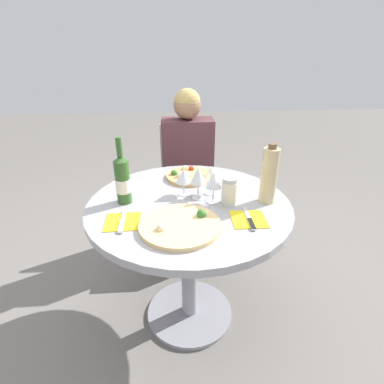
{
  "coord_description": "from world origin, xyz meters",
  "views": [
    {
      "loc": [
        -0.08,
        -1.29,
        1.45
      ],
      "look_at": [
        0.01,
        -0.09,
        0.86
      ],
      "focal_mm": 28.0,
      "sensor_mm": 36.0,
      "label": 1
    }
  ],
  "objects_px": {
    "dining_table": "(189,228)",
    "seated_diner": "(188,183)",
    "chair_behind_diner": "(187,186)",
    "pizza_large": "(180,225)",
    "tall_carafe": "(269,175)",
    "wine_bottle": "(123,180)"
  },
  "relations": [
    {
      "from": "dining_table",
      "to": "seated_diner",
      "type": "bearing_deg",
      "value": 86.67
    },
    {
      "from": "chair_behind_diner",
      "to": "pizza_large",
      "type": "bearing_deg",
      "value": 85.04
    },
    {
      "from": "dining_table",
      "to": "tall_carafe",
      "type": "relative_size",
      "value": 3.39
    },
    {
      "from": "tall_carafe",
      "to": "seated_diner",
      "type": "bearing_deg",
      "value": 115.05
    },
    {
      "from": "seated_diner",
      "to": "wine_bottle",
      "type": "distance_m",
      "value": 0.84
    },
    {
      "from": "dining_table",
      "to": "wine_bottle",
      "type": "distance_m",
      "value": 0.42
    },
    {
      "from": "chair_behind_diner",
      "to": "pizza_large",
      "type": "distance_m",
      "value": 1.12
    },
    {
      "from": "chair_behind_diner",
      "to": "tall_carafe",
      "type": "xyz_separation_m",
      "value": [
        0.34,
        -0.87,
        0.45
      ]
    },
    {
      "from": "chair_behind_diner",
      "to": "seated_diner",
      "type": "bearing_deg",
      "value": 90.0
    },
    {
      "from": "seated_diner",
      "to": "wine_bottle",
      "type": "relative_size",
      "value": 3.69
    },
    {
      "from": "dining_table",
      "to": "seated_diner",
      "type": "distance_m",
      "value": 0.71
    },
    {
      "from": "wine_bottle",
      "to": "tall_carafe",
      "type": "relative_size",
      "value": 1.1
    },
    {
      "from": "dining_table",
      "to": "wine_bottle",
      "type": "relative_size",
      "value": 3.07
    },
    {
      "from": "pizza_large",
      "to": "chair_behind_diner",
      "type": "bearing_deg",
      "value": 85.04
    },
    {
      "from": "dining_table",
      "to": "pizza_large",
      "type": "xyz_separation_m",
      "value": [
        -0.05,
        -0.22,
        0.17
      ]
    },
    {
      "from": "dining_table",
      "to": "tall_carafe",
      "type": "xyz_separation_m",
      "value": [
        0.38,
        -0.02,
        0.29
      ]
    },
    {
      "from": "dining_table",
      "to": "seated_diner",
      "type": "xyz_separation_m",
      "value": [
        0.04,
        0.71,
        -0.07
      ]
    },
    {
      "from": "wine_bottle",
      "to": "dining_table",
      "type": "bearing_deg",
      "value": -4.84
    },
    {
      "from": "chair_behind_diner",
      "to": "wine_bottle",
      "type": "bearing_deg",
      "value": 66.63
    },
    {
      "from": "wine_bottle",
      "to": "tall_carafe",
      "type": "xyz_separation_m",
      "value": [
        0.69,
        -0.05,
        0.02
      ]
    },
    {
      "from": "seated_diner",
      "to": "pizza_large",
      "type": "bearing_deg",
      "value": 84.29
    },
    {
      "from": "wine_bottle",
      "to": "pizza_large",
      "type": "bearing_deg",
      "value": -43.5
    }
  ]
}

